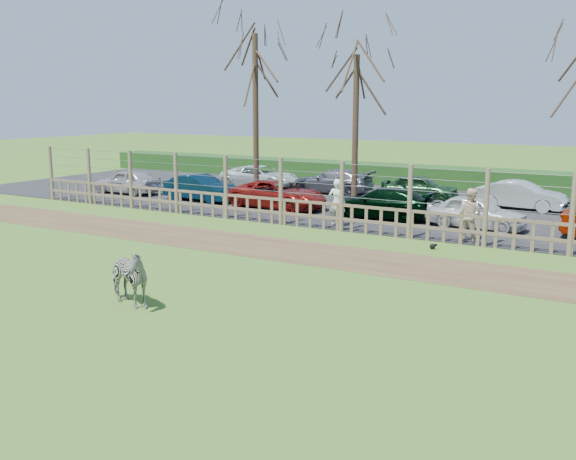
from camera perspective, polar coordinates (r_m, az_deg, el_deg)
The scene contains 20 objects.
ground at distance 16.22m, azimuth -7.54°, elevation -4.97°, with size 120.00×120.00×0.00m, color #6F9A40.
dirt_strip at distance 19.85m, azimuth 0.40°, elevation -1.84°, with size 34.00×2.80×0.01m, color brown.
asphalt at distance 28.80m, azimuth 10.33°, elevation 2.14°, with size 44.00×13.00×0.04m, color #232326.
hedge at distance 35.34m, azimuth 14.25°, elevation 4.52°, with size 46.00×2.00×1.10m, color #1E4716.
fence at distance 22.74m, azimuth 4.79°, elevation 1.87°, with size 30.16×0.16×2.50m.
tree_left at distance 29.56m, azimuth -2.92°, elevation 13.42°, with size 4.80×4.80×7.88m.
tree_mid at distance 28.27m, azimuth 6.08°, elevation 11.96°, with size 4.80×4.80×6.83m.
zebra at distance 14.85m, azimuth -14.25°, elevation -4.06°, with size 0.73×1.59×1.35m, color gray.
visitor_a at distance 23.53m, azimuth 4.39°, elevation 2.44°, with size 0.63×0.41×1.72m, color silver.
visitor_b at distance 21.83m, azimuth 15.87°, elevation 1.34°, with size 0.84×0.65×1.72m, color beige.
crow at distance 20.53m, azimuth 12.75°, elevation -1.42°, with size 0.24×0.17×0.19m.
car_0 at distance 32.88m, azimuth -14.05°, elevation 4.20°, with size 1.42×3.52×1.20m, color #BEB9BA.
car_1 at distance 29.88m, azimuth -7.78°, elevation 3.75°, with size 1.27×3.64×1.20m, color #09253B.
car_2 at distance 27.42m, azimuth -0.89°, elevation 3.18°, with size 1.99×4.32×1.20m, color maroon.
car_3 at distance 25.38m, azimuth 8.37°, elevation 2.40°, with size 1.68×4.13×1.20m, color black.
car_4 at distance 23.99m, azimuth 16.42°, elevation 1.54°, with size 1.42×3.52×1.20m, color silver.
car_8 at distance 33.95m, azimuth -2.44°, elevation 4.74°, with size 1.99×4.32×1.20m, color silver.
car_9 at distance 32.12m, azimuth 3.92°, elevation 4.35°, with size 1.68×4.13×1.20m, color slate.
car_10 at distance 30.23m, azimuth 11.62°, elevation 3.71°, with size 1.42×3.52×1.20m, color #234E29.
car_11 at distance 28.86m, azimuth 20.01°, elevation 2.90°, with size 1.27×3.64×1.20m, color silver.
Camera 1 is at (9.58, -12.28, 4.52)m, focal length 40.00 mm.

